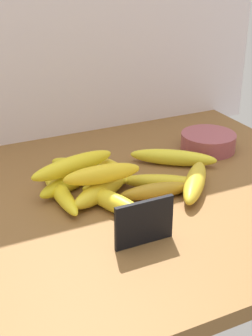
{
  "coord_description": "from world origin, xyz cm",
  "views": [
    {
      "loc": [
        -31.95,
        -78.97,
        51.31
      ],
      "look_at": [
        7.23,
        2.45,
        8.0
      ],
      "focal_mm": 51.21,
      "sensor_mm": 36.0,
      "label": 1
    }
  ],
  "objects_px": {
    "banana_6": "(72,180)",
    "banana_8": "(195,182)",
    "banana_5": "(106,167)",
    "banana_11": "(73,165)",
    "banana_3": "(59,191)",
    "chalkboard_sign": "(144,224)",
    "banana_4": "(101,191)",
    "fruit_bowl": "(208,142)",
    "banana_0": "(156,191)",
    "banana_7": "(173,158)",
    "banana_9": "(88,171)",
    "banana_1": "(113,202)",
    "banana_10": "(101,173)",
    "banana_2": "(163,182)"
  },
  "relations": [
    {
      "from": "chalkboard_sign",
      "to": "banana_7",
      "type": "height_order",
      "value": "chalkboard_sign"
    },
    {
      "from": "banana_1",
      "to": "banana_4",
      "type": "xyz_separation_m",
      "value": [
        -0.01,
        0.05,
        0.0
      ]
    },
    {
      "from": "banana_3",
      "to": "banana_11",
      "type": "xyz_separation_m",
      "value": [
        0.04,
        0.02,
        0.04
      ]
    },
    {
      "from": "banana_4",
      "to": "banana_9",
      "type": "bearing_deg",
      "value": 83.29
    },
    {
      "from": "banana_7",
      "to": "banana_1",
      "type": "bearing_deg",
      "value": -148.48
    },
    {
      "from": "banana_0",
      "to": "banana_10",
      "type": "xyz_separation_m",
      "value": [
        -0.1,
        0.04,
        0.04
      ]
    },
    {
      "from": "banana_3",
      "to": "banana_5",
      "type": "height_order",
      "value": "banana_5"
    },
    {
      "from": "chalkboard_sign",
      "to": "banana_4",
      "type": "bearing_deg",
      "value": 92.48
    },
    {
      "from": "banana_1",
      "to": "banana_7",
      "type": "bearing_deg",
      "value": 31.52
    },
    {
      "from": "banana_3",
      "to": "banana_9",
      "type": "relative_size",
      "value": 1.03
    },
    {
      "from": "banana_1",
      "to": "banana_3",
      "type": "bearing_deg",
      "value": 130.63
    },
    {
      "from": "banana_0",
      "to": "banana_10",
      "type": "bearing_deg",
      "value": 157.72
    },
    {
      "from": "banana_4",
      "to": "banana_10",
      "type": "height_order",
      "value": "banana_10"
    },
    {
      "from": "banana_0",
      "to": "banana_4",
      "type": "bearing_deg",
      "value": 157.96
    },
    {
      "from": "banana_2",
      "to": "banana_11",
      "type": "bearing_deg",
      "value": 155.46
    },
    {
      "from": "chalkboard_sign",
      "to": "banana_3",
      "type": "height_order",
      "value": "chalkboard_sign"
    },
    {
      "from": "banana_9",
      "to": "banana_10",
      "type": "bearing_deg",
      "value": -95.58
    },
    {
      "from": "banana_9",
      "to": "banana_7",
      "type": "bearing_deg",
      "value": -4.8
    },
    {
      "from": "chalkboard_sign",
      "to": "banana_8",
      "type": "bearing_deg",
      "value": 33.67
    },
    {
      "from": "banana_1",
      "to": "banana_8",
      "type": "relative_size",
      "value": 0.92
    },
    {
      "from": "banana_11",
      "to": "chalkboard_sign",
      "type": "bearing_deg",
      "value": -80.02
    },
    {
      "from": "chalkboard_sign",
      "to": "banana_10",
      "type": "xyz_separation_m",
      "value": [
        -0.01,
        0.17,
        0.02
      ]
    },
    {
      "from": "banana_1",
      "to": "banana_0",
      "type": "bearing_deg",
      "value": 4.54
    },
    {
      "from": "chalkboard_sign",
      "to": "banana_11",
      "type": "bearing_deg",
      "value": 99.98
    },
    {
      "from": "banana_0",
      "to": "banana_8",
      "type": "xyz_separation_m",
      "value": [
        0.09,
        -0.01,
        0.0
      ]
    },
    {
      "from": "banana_3",
      "to": "banana_1",
      "type": "bearing_deg",
      "value": -49.37
    },
    {
      "from": "banana_7",
      "to": "banana_9",
      "type": "xyz_separation_m",
      "value": [
        -0.21,
        0.02,
        0.0
      ]
    },
    {
      "from": "banana_5",
      "to": "banana_8",
      "type": "relative_size",
      "value": 0.82
    },
    {
      "from": "banana_6",
      "to": "fruit_bowl",
      "type": "bearing_deg",
      "value": 7.32
    },
    {
      "from": "banana_4",
      "to": "banana_8",
      "type": "relative_size",
      "value": 0.86
    },
    {
      "from": "chalkboard_sign",
      "to": "banana_4",
      "type": "xyz_separation_m",
      "value": [
        -0.01,
        0.17,
        -0.02
      ]
    },
    {
      "from": "banana_1",
      "to": "banana_4",
      "type": "height_order",
      "value": "banana_4"
    },
    {
      "from": "banana_9",
      "to": "fruit_bowl",
      "type": "bearing_deg",
      "value": 3.86
    },
    {
      "from": "banana_8",
      "to": "banana_10",
      "type": "height_order",
      "value": "banana_10"
    },
    {
      "from": "banana_2",
      "to": "banana_7",
      "type": "distance_m",
      "value": 0.13
    },
    {
      "from": "banana_1",
      "to": "banana_5",
      "type": "bearing_deg",
      "value": 71.86
    },
    {
      "from": "banana_10",
      "to": "banana_11",
      "type": "relative_size",
      "value": 0.81
    },
    {
      "from": "banana_1",
      "to": "banana_2",
      "type": "height_order",
      "value": "banana_1"
    },
    {
      "from": "banana_11",
      "to": "banana_3",
      "type": "bearing_deg",
      "value": -151.04
    },
    {
      "from": "banana_6",
      "to": "banana_8",
      "type": "relative_size",
      "value": 0.97
    },
    {
      "from": "chalkboard_sign",
      "to": "banana_2",
      "type": "height_order",
      "value": "chalkboard_sign"
    },
    {
      "from": "banana_4",
      "to": "banana_6",
      "type": "relative_size",
      "value": 0.88
    },
    {
      "from": "banana_0",
      "to": "banana_7",
      "type": "bearing_deg",
      "value": 47.07
    },
    {
      "from": "banana_8",
      "to": "banana_4",
      "type": "bearing_deg",
      "value": 165.52
    },
    {
      "from": "banana_5",
      "to": "banana_10",
      "type": "relative_size",
      "value": 0.95
    },
    {
      "from": "banana_3",
      "to": "banana_5",
      "type": "distance_m",
      "value": 0.14
    },
    {
      "from": "fruit_bowl",
      "to": "banana_0",
      "type": "height_order",
      "value": "fruit_bowl"
    },
    {
      "from": "banana_5",
      "to": "banana_7",
      "type": "xyz_separation_m",
      "value": [
        0.17,
        -0.02,
        -0.0
      ]
    },
    {
      "from": "banana_10",
      "to": "banana_11",
      "type": "distance_m",
      "value": 0.07
    },
    {
      "from": "banana_5",
      "to": "banana_8",
      "type": "xyz_separation_m",
      "value": [
        0.14,
        -0.15,
        -0.0
      ]
    }
  ]
}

